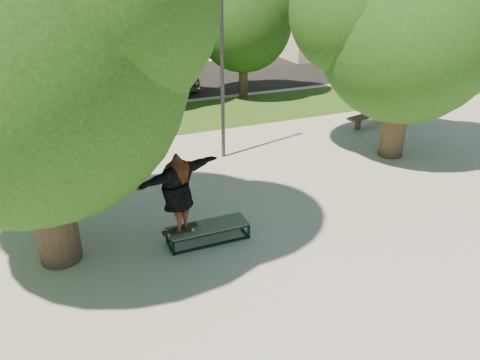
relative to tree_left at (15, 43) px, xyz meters
name	(u,v)px	position (x,y,z in m)	size (l,w,h in m)	color
ground	(262,240)	(4.29, -1.09, -4.42)	(120.00, 120.00, 0.00)	#ADA89F
grass_strip	(183,117)	(5.29, 8.41, -4.41)	(30.00, 4.00, 0.02)	#2A4F16
asphalt_strip	(128,84)	(4.29, 14.91, -4.42)	(40.00, 8.00, 0.01)	black
tree_left	(15,43)	(0.00, 0.00, 0.00)	(6.96, 5.95, 7.12)	#38281E
tree_right	(405,22)	(10.21, 1.99, -0.33)	(6.24, 5.33, 6.51)	#38281E
bg_tree_mid	(109,8)	(3.22, 10.98, -0.41)	(5.76, 4.92, 6.24)	#38281E
bg_tree_right	(242,17)	(8.73, 10.47, -0.93)	(5.04, 4.31, 5.43)	#38281E
lamppost	(222,57)	(5.29, 3.91, -1.27)	(0.25, 0.15, 6.11)	#2D2D30
grind_box	(208,233)	(3.17, -0.61, -4.23)	(1.80, 0.60, 0.38)	black
skater_rig	(177,192)	(2.54, -0.61, -3.09)	(2.21, 1.44, 1.84)	white
bench	(378,113)	(11.96, 4.71, -4.02)	(3.14, 1.17, 0.48)	#4E3F2F
car_dark	(125,79)	(3.79, 12.58, -3.63)	(1.68, 4.80, 1.58)	black
car_grey	(129,67)	(4.51, 15.41, -3.67)	(2.50, 5.43, 1.51)	slate
car_silver_b	(171,71)	(6.31, 13.85, -3.74)	(1.91, 4.69, 1.36)	#ADAEB2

